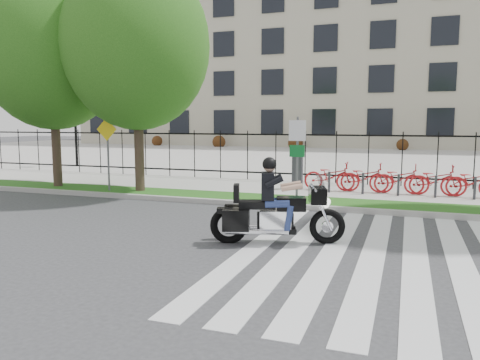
% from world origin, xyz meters
% --- Properties ---
extents(ground, '(120.00, 120.00, 0.00)m').
position_xyz_m(ground, '(0.00, 0.00, 0.00)').
color(ground, '#353538').
rests_on(ground, ground).
extents(curb, '(60.00, 0.20, 0.15)m').
position_xyz_m(curb, '(0.00, 4.10, 0.07)').
color(curb, '#9A9791').
rests_on(curb, ground).
extents(grass_verge, '(60.00, 1.50, 0.15)m').
position_xyz_m(grass_verge, '(0.00, 4.95, 0.07)').
color(grass_verge, '#245415').
rests_on(grass_verge, ground).
extents(sidewalk, '(60.00, 3.50, 0.15)m').
position_xyz_m(sidewalk, '(0.00, 7.45, 0.07)').
color(sidewalk, '#A5A29A').
rests_on(sidewalk, ground).
extents(plaza, '(80.00, 34.00, 0.10)m').
position_xyz_m(plaza, '(0.00, 25.00, 0.05)').
color(plaza, '#A5A29A').
rests_on(plaza, ground).
extents(crosswalk_stripes, '(5.70, 8.00, 0.01)m').
position_xyz_m(crosswalk_stripes, '(4.83, 0.00, 0.01)').
color(crosswalk_stripes, silver).
rests_on(crosswalk_stripes, ground).
extents(iron_fence, '(30.00, 0.06, 2.00)m').
position_xyz_m(iron_fence, '(0.00, 9.20, 1.15)').
color(iron_fence, black).
rests_on(iron_fence, sidewalk).
extents(office_building, '(60.00, 21.90, 20.15)m').
position_xyz_m(office_building, '(0.00, 44.92, 9.97)').
color(office_building, '#ADA68C').
rests_on(office_building, ground).
extents(lamp_post_left, '(1.06, 0.70, 4.25)m').
position_xyz_m(lamp_post_left, '(-12.00, 12.00, 3.21)').
color(lamp_post_left, black).
rests_on(lamp_post_left, ground).
extents(street_tree_0, '(5.08, 5.08, 7.91)m').
position_xyz_m(street_tree_0, '(-7.17, 4.95, 5.13)').
color(street_tree_0, '#32251B').
rests_on(street_tree_0, grass_verge).
extents(street_tree_1, '(4.91, 4.91, 7.71)m').
position_xyz_m(street_tree_1, '(-3.67, 4.95, 5.03)').
color(street_tree_1, '#32251B').
rests_on(street_tree_1, grass_verge).
extents(bike_share_station, '(7.82, 0.87, 1.50)m').
position_xyz_m(bike_share_station, '(5.23, 7.20, 0.65)').
color(bike_share_station, '#2D2D33').
rests_on(bike_share_station, sidewalk).
extents(sign_pole_regulatory, '(0.50, 0.09, 2.50)m').
position_xyz_m(sign_pole_regulatory, '(1.92, 4.58, 1.74)').
color(sign_pole_regulatory, '#59595B').
rests_on(sign_pole_regulatory, grass_verge).
extents(sign_pole_warning, '(0.78, 0.09, 2.49)m').
position_xyz_m(sign_pole_warning, '(-4.68, 4.58, 1.74)').
color(sign_pole_warning, '#59595B').
rests_on(sign_pole_warning, grass_verge).
extents(motorcycle_rider, '(2.71, 1.29, 2.15)m').
position_xyz_m(motorcycle_rider, '(2.50, 0.23, 0.72)').
color(motorcycle_rider, black).
rests_on(motorcycle_rider, ground).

